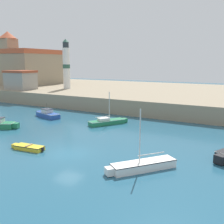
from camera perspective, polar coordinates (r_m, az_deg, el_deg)
name	(u,v)px	position (r m, az deg, el deg)	size (l,w,h in m)	color
ground_plane	(68,154)	(25.83, -9.54, -8.90)	(200.00, 200.00, 0.00)	#235670
quay_seawall	(179,96)	(60.32, 14.36, 3.41)	(120.00, 40.00, 2.59)	gray
sailboat_white_0	(142,165)	(21.84, 6.62, -11.43)	(4.57, 5.41, 5.08)	white
dinghy_yellow_1	(28,147)	(27.78, -17.73, -7.33)	(3.81, 1.46, 0.51)	yellow
motorboat_blue_2	(47,114)	(43.06, -13.89, -0.44)	(5.53, 2.89, 2.27)	#284C9E
sailboat_green_4	(107,122)	(36.94, -1.00, -2.10)	(3.99, 5.54, 4.64)	#237A4C
church	(31,66)	(77.85, -17.27, 9.61)	(14.90, 16.29, 14.59)	gray
lighthouse	(66,65)	(62.48, -9.91, 10.06)	(1.67, 1.67, 11.35)	silver
harbor_shed_mid_row	(21,80)	(63.38, -19.30, 6.63)	(6.45, 4.71, 4.29)	gray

